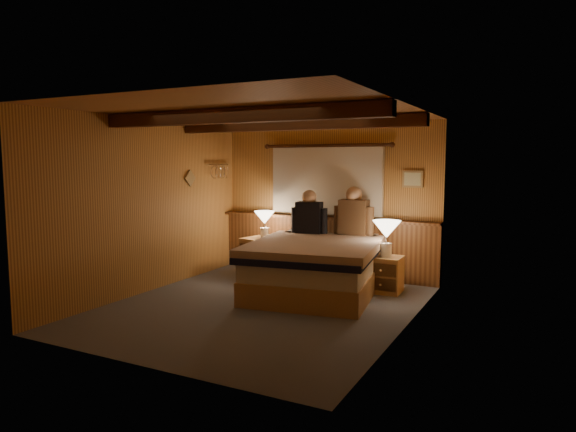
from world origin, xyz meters
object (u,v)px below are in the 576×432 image
Objects in this scene: bed at (316,266)px; person_left at (309,215)px; lamp_right at (387,232)px; person_right at (354,215)px; lamp_left at (265,219)px; nightstand_left at (261,256)px; duffel_bag at (263,268)px; nightstand_right at (385,274)px.

person_left is at bearing 113.41° from bed.
person_right reaches higher than lamp_right.
lamp_left is 0.85× the size of lamp_right.
nightstand_left is at bearing 143.82° from bed.
lamp_left reaches higher than lamp_right.
duffel_bag is at bearing -167.04° from person_right.
nightstand_left is at bearing 173.47° from nightstand_right.
nightstand_right is 0.67× the size of person_right.
lamp_right is at bearing 19.23° from bed.
person_left is at bearing 16.12° from duffel_bag.
person_right reaches higher than nightstand_left.
nightstand_right is 1.03m from person_right.
person_left is at bearing 169.88° from nightstand_right.
person_left is at bearing -168.67° from person_right.
bed is 1.00m from person_left.
lamp_right reaches higher than bed.
nightstand_left reaches higher than nightstand_right.
lamp_left is (0.04, 0.05, 0.60)m from nightstand_left.
bed is at bearing -151.59° from nightstand_right.
lamp_left is 2.08m from lamp_right.
nightstand_left is 1.24× the size of lamp_right.
duffel_bag is (-1.93, -0.03, -0.10)m from nightstand_right.
bed is at bearing -23.14° from duffel_bag.
lamp_left reaches higher than duffel_bag.
person_right is (0.24, 0.82, 0.64)m from bed.
person_right is (1.45, 0.12, 0.13)m from lamp_left.
nightstand_right is at bearing -6.19° from lamp_left.
nightstand_right is at bearing -0.11° from duffel_bag.
nightstand_right is 1.93m from duffel_bag.
bed is 0.96m from nightstand_right.
person_right reaches higher than person_left.
nightstand_left is at bearing 125.51° from duffel_bag.
duffel_bag is (-1.95, 0.00, -0.70)m from lamp_right.
duffel_bag is at bearing 149.16° from bed.
nightstand_left is 1.26× the size of duffel_bag.
bed is at bearing -29.99° from lamp_left.
bed is 3.75× the size of nightstand_left.
bed reaches higher than nightstand_right.
lamp_right is 2.07m from duffel_bag.
duffel_bag is (0.15, -0.20, -0.14)m from nightstand_left.
lamp_left is at bearing 61.04° from nightstand_left.
lamp_right is at bearing -18.04° from person_left.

